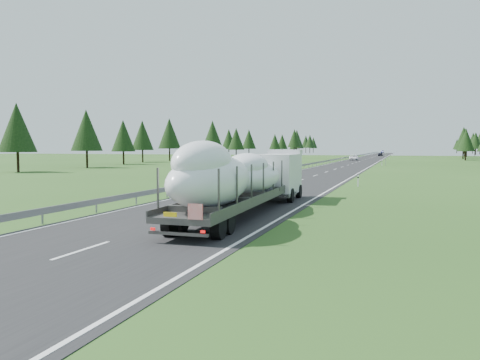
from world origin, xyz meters
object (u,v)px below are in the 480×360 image
(distant_van, at_px, (354,158))
(distant_car_dark, at_px, (380,154))
(highway_sign, at_px, (386,156))
(boat_truck, at_px, (244,177))
(distant_car_blue, at_px, (382,152))

(distant_van, bearing_deg, distant_car_dark, 80.51)
(highway_sign, relative_size, boat_truck, 0.14)
(distant_car_blue, bearing_deg, boat_truck, -88.48)
(boat_truck, xyz_separation_m, distant_car_dark, (-0.83, 174.51, -1.23))
(highway_sign, bearing_deg, distant_van, 104.23)
(distant_van, xyz_separation_m, distant_car_blue, (0.45, 176.44, 0.05))
(highway_sign, distance_m, distant_car_blue, 214.70)
(boat_truck, bearing_deg, distant_van, 92.60)
(highway_sign, relative_size, distant_van, 0.49)
(distant_van, height_order, distant_car_dark, distant_car_dark)
(distant_van, distance_m, distant_car_blue, 176.44)
(boat_truck, distance_m, distant_car_blue, 284.52)
(distant_car_dark, bearing_deg, highway_sign, -86.48)
(highway_sign, relative_size, distant_car_blue, 0.55)
(distant_car_blue, bearing_deg, distant_car_dark, -87.49)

